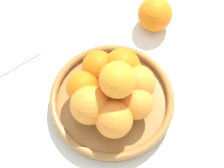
{
  "coord_description": "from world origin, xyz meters",
  "views": [
    {
      "loc": [
        0.27,
        0.15,
        0.74
      ],
      "look_at": [
        0.0,
        0.0,
        0.1
      ],
      "focal_mm": 60.0,
      "sensor_mm": 36.0,
      "label": 1
    }
  ],
  "objects": [
    {
      "name": "fruit_bowl",
      "position": [
        0.0,
        0.0,
        0.02
      ],
      "size": [
        0.26,
        0.26,
        0.04
      ],
      "color": "#A57238",
      "rests_on": "ground_plane"
    },
    {
      "name": "orange_pile",
      "position": [
        0.0,
        0.0,
        0.08
      ],
      "size": [
        0.18,
        0.18,
        0.13
      ],
      "color": "orange",
      "rests_on": "fruit_bowl"
    },
    {
      "name": "ground_plane",
      "position": [
        0.0,
        0.0,
        0.0
      ],
      "size": [
        4.0,
        4.0,
        0.0
      ],
      "primitive_type": "plane",
      "color": "silver"
    },
    {
      "name": "stray_orange",
      "position": [
        -0.23,
        -0.01,
        0.04
      ],
      "size": [
        0.08,
        0.08,
        0.08
      ],
      "primitive_type": "sphere",
      "color": "orange",
      "rests_on": "ground_plane"
    }
  ]
}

